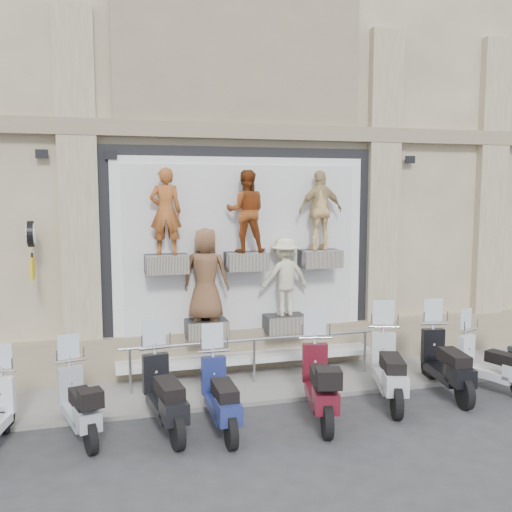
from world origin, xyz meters
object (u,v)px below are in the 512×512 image
Objects in this scene: guard_rail at (254,362)px; scooter_g at (389,355)px; scooter_c at (78,390)px; scooter_h at (447,350)px; scooter_e at (221,382)px; scooter_d at (164,379)px; scooter_i at (492,353)px; scooter_f at (320,369)px; clock_sign_bracket at (31,242)px.

scooter_g is (2.05, -1.43, 0.38)m from guard_rail.
scooter_c is 6.40m from scooter_h.
scooter_e is at bearing -23.30° from scooter_c.
scooter_g is at bearing -5.26° from scooter_d.
scooter_h is at bearing 155.40° from scooter_i.
scooter_d is at bearing -171.81° from scooter_f.
clock_sign_bracket is 4.17m from scooter_e.
scooter_d reaches higher than scooter_i.
scooter_h is (6.39, 0.10, 0.09)m from scooter_c.
guard_rail is 2.85× the size of scooter_i.
scooter_d is 0.96× the size of scooter_g.
scooter_f is (4.51, -2.26, -1.97)m from clock_sign_bracket.
scooter_h is (4.29, 0.43, 0.05)m from scooter_e.
scooter_e is (2.87, -2.25, -2.03)m from clock_sign_bracket.
scooter_i is (6.04, 0.13, -0.09)m from scooter_d.
scooter_d reaches higher than scooter_c.
guard_rail is 2.66× the size of scooter_e.
clock_sign_bracket reaches higher than scooter_h.
clock_sign_bracket is at bearing 96.94° from scooter_c.
clock_sign_bracket reaches higher than scooter_d.
scooter_h reaches higher than scooter_d.
scooter_e is at bearing -22.00° from scooter_d.
scooter_f is at bearing -0.21° from scooter_e.
guard_rail is 2.82× the size of scooter_c.
scooter_c is at bearing 160.33° from scooter_i.
scooter_f is (2.48, -0.24, 0.02)m from scooter_d.
guard_rail is 2.46× the size of scooter_f.
scooter_i is (5.20, 0.35, -0.05)m from scooter_e.
clock_sign_bracket is at bearing 175.09° from scooter_h.
scooter_e is at bearing -164.93° from scooter_h.
scooter_f is (0.61, -1.80, 0.37)m from guard_rail.
clock_sign_bracket is 7.65m from scooter_h.
clock_sign_bracket is 0.57× the size of scooter_i.
scooter_i is at bearing -18.96° from guard_rail.
scooter_c is 2.13m from scooter_e.
scooter_i is at bearing 4.09° from scooter_e.
scooter_c is at bearing -171.47° from scooter_f.
scooter_c is 0.90× the size of scooter_d.
scooter_d reaches higher than scooter_e.
scooter_c is at bearing -155.03° from guard_rail.
scooter_f is at bearing -19.72° from scooter_c.
scooter_e is at bearing -38.09° from clock_sign_bracket.
scooter_i is at bearing 18.64° from scooter_g.
scooter_h is at bearing -14.30° from clock_sign_bracket.
scooter_f is at bearing -161.20° from scooter_h.
scooter_d is 0.99× the size of scooter_h.
clock_sign_bracket is 0.49× the size of scooter_g.
scooter_c is 7.31m from scooter_i.
guard_rail is at bearing 32.77° from scooter_d.
clock_sign_bracket is 0.54× the size of scooter_e.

